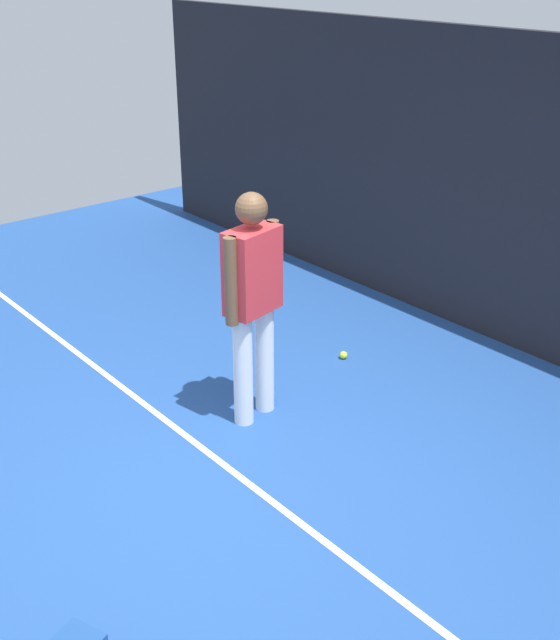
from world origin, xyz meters
TOP-DOWN VIEW (x-y plane):
  - ground_plane at (0.00, 0.00)m, footprint 12.00×12.00m
  - back_fence at (0.00, 3.00)m, footprint 10.00×0.10m
  - court_line at (0.00, 0.01)m, footprint 9.00×0.05m
  - tennis_player at (-0.48, 0.56)m, footprint 0.29×0.52m
  - tennis_ball_near_player at (-0.69, 1.68)m, footprint 0.07×0.07m

SIDE VIEW (x-z plane):
  - ground_plane at x=0.00m, z-range 0.00..0.00m
  - court_line at x=0.00m, z-range 0.00..0.00m
  - tennis_ball_near_player at x=-0.69m, z-range 0.00..0.07m
  - tennis_player at x=-0.48m, z-range 0.12..1.82m
  - back_fence at x=0.00m, z-range 0.00..2.58m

